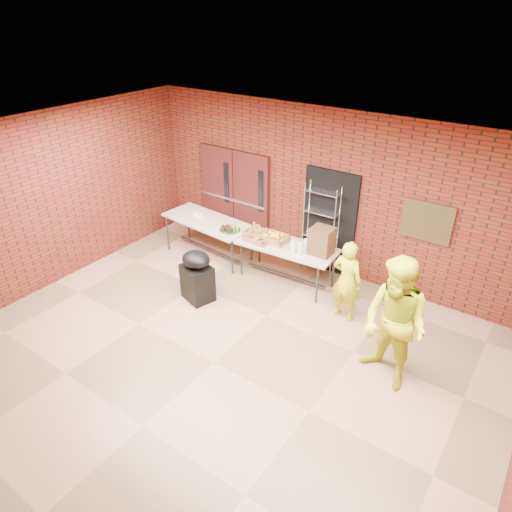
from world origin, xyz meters
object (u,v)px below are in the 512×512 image
Objects in this scene: table_right at (287,249)px; coffee_dispenser at (322,241)px; table_left at (208,223)px; wire_rack at (320,229)px; covered_grill at (197,276)px; volunteer_man at (395,324)px; volunteer_woman at (347,281)px.

table_right is 3.76× the size of coffee_dispenser.
table_right is at bearing 6.61° from table_left.
table_left is 1.91m from table_right.
coffee_dispenser reaches higher than table_right.
wire_rack is 1.89× the size of covered_grill.
volunteer_man reaches higher than covered_grill.
coffee_dispenser reaches higher than table_left.
table_right is at bearing -114.72° from wire_rack.
volunteer_man reaches higher than volunteer_woman.
volunteer_woman is (1.11, -1.13, -0.19)m from wire_rack.
table_right is (1.91, 0.05, -0.03)m from table_left.
volunteer_man is at bearing 143.34° from volunteer_woman.
table_left is at bearing 140.51° from covered_grill.
table_right is 0.75m from coffee_dispenser.
table_right is at bearing -11.40° from volunteer_woman.
table_left is 1.68m from covered_grill.
coffee_dispenser is at bearing -28.79° from volunteer_woman.
coffee_dispenser is at bearing -61.19° from wire_rack.
wire_rack reaches higher than table_right.
volunteer_woman is (1.43, -0.41, 0.02)m from table_right.
wire_rack is 0.93× the size of volunteer_man.
coffee_dispenser is at bearing 3.82° from table_right.
covered_grill is at bearing -51.70° from table_left.
table_left is 2.11× the size of covered_grill.
table_left is 1.06× the size of table_right.
volunteer_man is (2.27, -2.15, 0.07)m from wire_rack.
coffee_dispenser is (0.36, -0.63, 0.12)m from wire_rack.
wire_rack reaches higher than covered_grill.
wire_rack is 1.59m from volunteer_woman.
wire_rack is 0.81m from table_right.
volunteer_man reaches higher than table_right.
volunteer_woman reaches higher than table_left.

